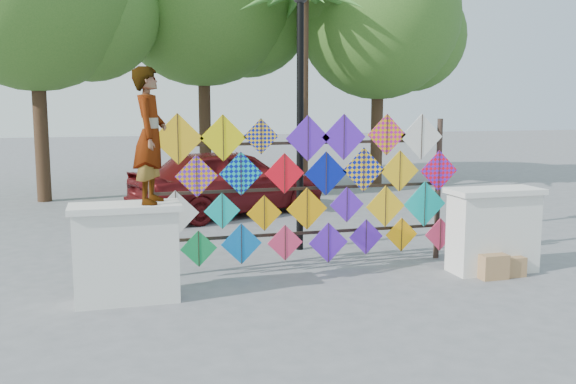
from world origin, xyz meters
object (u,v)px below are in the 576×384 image
object	(u,v)px
vendor_woman	(150,136)
lamppost	(300,94)
sedan	(229,181)
kite_rack	(312,188)

from	to	relation	value
vendor_woman	lamppost	distance (m)	3.49
vendor_woman	lamppost	xyz separation A→B (m)	(2.66, 2.20, 0.54)
sedan	kite_rack	bearing A→B (deg)	162.89
kite_rack	sedan	world-z (taller)	kite_rack
sedan	lamppost	size ratio (longest dim) A/B	1.01
sedan	lamppost	bearing A→B (deg)	167.11
sedan	lamppost	world-z (taller)	lamppost
vendor_woman	lamppost	size ratio (longest dim) A/B	0.39
lamppost	sedan	bearing A→B (deg)	98.28
sedan	lamppost	distance (m)	4.27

